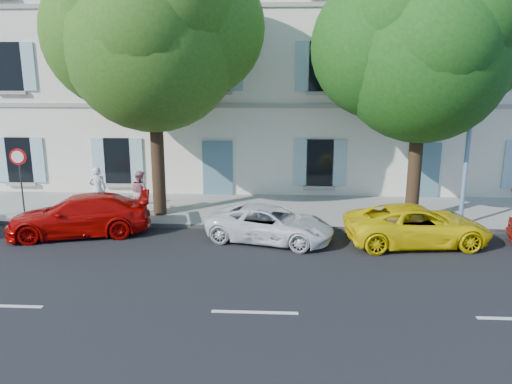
# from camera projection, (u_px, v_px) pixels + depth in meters

# --- Properties ---
(ground) EXTENTS (90.00, 90.00, 0.00)m
(ground) POSITION_uv_depth(u_px,v_px,m) (262.00, 252.00, 15.34)
(ground) COLOR black
(sidewalk) EXTENTS (36.00, 4.50, 0.15)m
(sidewalk) POSITION_uv_depth(u_px,v_px,m) (267.00, 210.00, 19.64)
(sidewalk) COLOR #A09E96
(sidewalk) RESTS_ON ground
(kerb) EXTENTS (36.00, 0.16, 0.16)m
(kerb) POSITION_uv_depth(u_px,v_px,m) (265.00, 227.00, 17.53)
(kerb) COLOR #9E998E
(kerb) RESTS_ON ground
(building) EXTENTS (28.00, 7.00, 12.00)m
(building) POSITION_uv_depth(u_px,v_px,m) (271.00, 59.00, 23.83)
(building) COLOR white
(building) RESTS_ON ground
(car_red_coupe) EXTENTS (5.00, 2.98, 1.36)m
(car_red_coupe) POSITION_uv_depth(u_px,v_px,m) (80.00, 215.00, 16.79)
(car_red_coupe) COLOR #AB0704
(car_red_coupe) RESTS_ON ground
(car_white_coupe) EXTENTS (4.45, 2.88, 1.14)m
(car_white_coupe) POSITION_uv_depth(u_px,v_px,m) (270.00, 224.00, 16.19)
(car_white_coupe) COLOR white
(car_white_coupe) RESTS_ON ground
(car_yellow_supercar) EXTENTS (4.74, 2.57, 1.26)m
(car_yellow_supercar) POSITION_uv_depth(u_px,v_px,m) (417.00, 225.00, 15.87)
(car_yellow_supercar) COLOR yellow
(car_yellow_supercar) RESTS_ON ground
(tree_left) EXTENTS (6.20, 6.20, 9.62)m
(tree_left) POSITION_uv_depth(u_px,v_px,m) (152.00, 44.00, 17.41)
(tree_left) COLOR #3A2819
(tree_left) RESTS_ON sidewalk
(tree_right) EXTENTS (5.78, 5.78, 8.91)m
(tree_right) POSITION_uv_depth(u_px,v_px,m) (423.00, 57.00, 16.67)
(tree_right) COLOR #3A2819
(tree_right) RESTS_ON sidewalk
(road_sign) EXTENTS (0.60, 0.10, 2.58)m
(road_sign) POSITION_uv_depth(u_px,v_px,m) (19.00, 168.00, 17.89)
(road_sign) COLOR #383A3D
(road_sign) RESTS_ON sidewalk
(street_lamp) EXTENTS (0.25, 1.68, 7.94)m
(street_lamp) POSITION_uv_depth(u_px,v_px,m) (475.00, 95.00, 16.34)
(street_lamp) COLOR #7293BF
(street_lamp) RESTS_ON sidewalk
(pedestrian_a) EXTENTS (0.73, 0.58, 1.74)m
(pedestrian_a) POSITION_uv_depth(u_px,v_px,m) (98.00, 189.00, 19.02)
(pedestrian_a) COLOR white
(pedestrian_a) RESTS_ON sidewalk
(pedestrian_b) EXTENTS (1.02, 1.00, 1.66)m
(pedestrian_b) POSITION_uv_depth(u_px,v_px,m) (140.00, 192.00, 18.71)
(pedestrian_b) COLOR #CA818B
(pedestrian_b) RESTS_ON sidewalk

